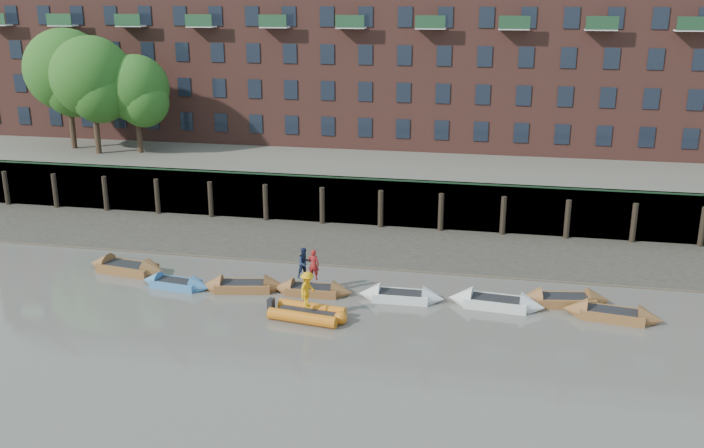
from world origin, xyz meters
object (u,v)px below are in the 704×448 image
(rowboat_2, at_px, (243,286))
(rowboat_6, at_px, (564,300))
(rowboat_1, at_px, (176,284))
(rowboat_7, at_px, (612,314))
(rib_tender, at_px, (310,313))
(person_rib_crew, at_px, (307,290))
(rowboat_3, at_px, (313,290))
(rowboat_4, at_px, (401,296))
(person_rower_a, at_px, (314,264))
(rowboat_0, at_px, (128,268))
(rowboat_5, at_px, (496,303))
(person_rower_b, at_px, (304,263))

(rowboat_2, distance_m, rowboat_6, 16.46)
(rowboat_1, distance_m, rowboat_7, 22.24)
(rib_tender, xyz_separation_m, person_rib_crew, (-0.11, 0.03, 1.21))
(rowboat_6, xyz_separation_m, person_rib_crew, (-12.14, -4.23, 1.26))
(rowboat_3, xyz_separation_m, rowboat_4, (4.62, 0.10, 0.01))
(rowboat_3, distance_m, rowboat_4, 4.62)
(rib_tender, bearing_deg, person_rower_a, 109.26)
(rowboat_1, height_order, rowboat_3, rowboat_3)
(rowboat_0, xyz_separation_m, rowboat_7, (25.84, -1.13, -0.02))
(rowboat_5, height_order, rowboat_6, rowboat_5)
(rowboat_0, bearing_deg, rowboat_1, -14.21)
(person_rower_a, relative_size, person_rib_crew, 0.91)
(rowboat_2, height_order, rowboat_6, rowboat_6)
(rowboat_5, height_order, rowboat_7, rowboat_5)
(rib_tender, relative_size, person_rower_a, 2.38)
(rowboat_1, height_order, rowboat_7, rowboat_7)
(rowboat_4, height_order, person_rower_b, person_rower_b)
(rowboat_2, height_order, rib_tender, rowboat_2)
(person_rower_a, bearing_deg, rowboat_2, 8.28)
(rowboat_2, relative_size, rowboat_4, 1.07)
(rowboat_4, distance_m, person_rower_a, 4.77)
(rowboat_0, bearing_deg, rowboat_4, 5.85)
(rowboat_6, bearing_deg, person_rib_crew, -170.55)
(person_rower_b, distance_m, person_rib_crew, 3.35)
(rowboat_0, distance_m, rowboat_5, 20.36)
(rowboat_4, distance_m, rib_tender, 5.06)
(person_rower_a, bearing_deg, rowboat_5, -174.83)
(person_rower_a, xyz_separation_m, person_rib_crew, (0.49, -3.07, -0.14))
(rowboat_5, distance_m, person_rower_a, 9.41)
(rowboat_4, height_order, person_rib_crew, person_rib_crew)
(rowboat_3, distance_m, person_rower_b, 1.50)
(rowboat_4, height_order, rowboat_7, rowboat_7)
(rowboat_6, bearing_deg, rowboat_5, -173.02)
(rowboat_4, height_order, rowboat_6, rowboat_6)
(rowboat_6, height_order, rowboat_7, rowboat_6)
(rowboat_3, height_order, rowboat_7, rowboat_7)
(rowboat_3, bearing_deg, rowboat_5, -0.47)
(rowboat_4, xyz_separation_m, rowboat_5, (4.75, 0.09, 0.02))
(person_rib_crew, bearing_deg, rowboat_4, -38.20)
(rowboat_1, distance_m, person_rib_crew, 8.40)
(person_rower_a, height_order, person_rower_b, person_rower_b)
(rib_tender, relative_size, person_rower_b, 2.37)
(rowboat_7, relative_size, person_rower_a, 2.93)
(rowboat_0, relative_size, person_rower_b, 3.19)
(rowboat_5, bearing_deg, rowboat_7, 1.93)
(rowboat_4, bearing_deg, rowboat_6, 6.57)
(rowboat_6, distance_m, rib_tender, 12.76)
(person_rower_a, bearing_deg, person_rower_b, -8.46)
(rowboat_4, bearing_deg, person_rower_a, 179.71)
(rowboat_0, height_order, rowboat_3, rowboat_0)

